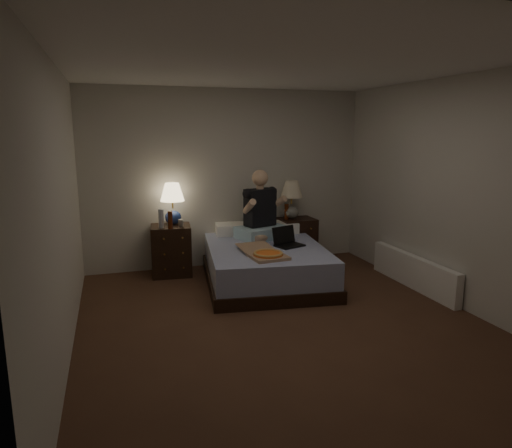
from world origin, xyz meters
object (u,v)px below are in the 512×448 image
object	(u,v)px
beer_bottle_left	(170,220)
lamp_left	(173,204)
bed	(265,263)
beer_bottle_right	(286,212)
nightstand_right	(297,240)
person	(262,204)
water_bottle	(161,219)
pizza_box	(268,255)
soda_can	(181,223)
laptop	(290,237)
nightstand_left	(171,250)
lamp_right	(291,200)
radiator	(413,272)

from	to	relation	value
beer_bottle_left	lamp_left	bearing A→B (deg)	75.32
bed	beer_bottle_right	distance (m)	1.07
nightstand_right	person	world-z (taller)	person
water_bottle	pizza_box	world-z (taller)	water_bottle
beer_bottle_left	beer_bottle_right	world-z (taller)	beer_bottle_left
lamp_left	soda_can	size ratio (longest dim) A/B	5.60
bed	laptop	xyz separation A→B (m)	(0.28, -0.14, 0.36)
water_bottle	nightstand_left	bearing A→B (deg)	40.23
pizza_box	beer_bottle_left	bearing A→B (deg)	128.19
lamp_left	water_bottle	xyz separation A→B (m)	(-0.18, -0.20, -0.15)
soda_can	laptop	xyz separation A→B (m)	(1.27, -0.68, -0.13)
person	lamp_left	bearing A→B (deg)	146.88
nightstand_right	person	xyz separation A→B (m)	(-0.66, -0.34, 0.62)
bed	water_bottle	distance (m)	1.47
bed	pizza_box	distance (m)	0.65
lamp_left	person	xyz separation A→B (m)	(1.16, -0.34, -0.01)
lamp_right	lamp_left	bearing A→B (deg)	180.00
soda_can	radiator	xyz separation A→B (m)	(2.67, -1.33, -0.52)
lamp_left	laptop	distance (m)	1.65
beer_bottle_right	laptop	size ratio (longest dim) A/B	0.68
nightstand_left	water_bottle	world-z (taller)	water_bottle
beer_bottle_left	nightstand_right	bearing A→B (deg)	8.49
person	bed	bearing A→B (deg)	-119.89
laptop	beer_bottle_right	bearing A→B (deg)	52.36
lamp_right	pizza_box	size ratio (longest dim) A/B	0.74
water_bottle	radiator	bearing A→B (deg)	-24.57
pizza_box	nightstand_left	bearing A→B (deg)	122.68
beer_bottle_left	lamp_right	bearing A→B (deg)	8.92
lamp_left	lamp_right	distance (m)	1.72
soda_can	radiator	size ratio (longest dim) A/B	0.06
lamp_left	beer_bottle_left	xyz separation A→B (m)	(-0.07, -0.28, -0.16)
beer_bottle_right	bed	bearing A→B (deg)	-128.33
laptop	water_bottle	bearing A→B (deg)	136.73
beer_bottle_left	water_bottle	bearing A→B (deg)	141.22
lamp_right	beer_bottle_right	distance (m)	0.19
laptop	pizza_box	xyz separation A→B (m)	(-0.44, -0.43, -0.08)
lamp_left	person	world-z (taller)	person
soda_can	person	size ratio (longest dim) A/B	0.11
water_bottle	beer_bottle_left	bearing A→B (deg)	-38.78
beer_bottle_right	pizza_box	distance (m)	1.51
soda_can	beer_bottle_right	distance (m)	1.58
lamp_right	beer_bottle_right	bearing A→B (deg)	-166.83
beer_bottle_right	laptop	bearing A→B (deg)	-108.66
soda_can	beer_bottle_left	xyz separation A→B (m)	(-0.14, -0.08, 0.06)
radiator	water_bottle	bearing A→B (deg)	155.43
lamp_left	lamp_right	size ratio (longest dim) A/B	1.00
water_bottle	beer_bottle_right	distance (m)	1.82
laptop	radiator	distance (m)	1.59
beer_bottle_left	laptop	xyz separation A→B (m)	(1.42, -0.60, -0.19)
nightstand_right	pizza_box	bearing A→B (deg)	-124.82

